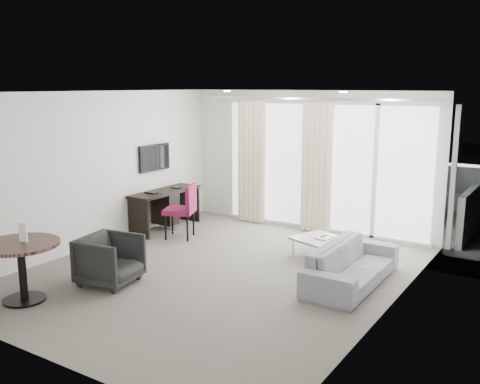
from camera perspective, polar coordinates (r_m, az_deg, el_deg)
The scene contains 27 objects.
floor at distance 7.92m, azimuth -2.37°, elevation -8.56°, with size 5.00×6.00×0.00m, color #645F56.
ceiling at distance 7.45m, azimuth -2.53°, elevation 10.61°, with size 5.00×6.00×0.00m, color white.
wall_left at distance 9.22m, azimuth -15.29°, elevation 2.25°, with size 0.00×6.00×2.60m, color silver.
wall_right at distance 6.50m, azimuth 15.93°, elevation -1.49°, with size 0.00×6.00×2.60m, color silver.
wall_front at distance 5.46m, azimuth -20.85°, elevation -4.21°, with size 5.00×0.00×2.60m, color silver.
window_panel at distance 10.02m, azimuth 8.83°, elevation 2.64°, with size 4.00×0.02×2.38m, color white, non-canonical shape.
window_frame at distance 10.01m, azimuth 8.80°, elevation 2.63°, with size 4.10×0.06×2.44m, color white, non-canonical shape.
curtain_left at distance 10.54m, azimuth 1.23°, elevation 3.20°, with size 0.60×0.20×2.38m, color beige, non-canonical shape.
curtain_right at distance 9.90m, azimuth 8.18°, elevation 2.55°, with size 0.60×0.20×2.38m, color beige, non-canonical shape.
curtain_track at distance 9.89m, azimuth 7.05°, elevation 9.85°, with size 4.80×0.04×0.04m, color #B2B2B7, non-canonical shape.
downlight_a at distance 9.27m, azimuth -1.38°, elevation 10.70°, with size 0.12×0.12×0.02m, color #FFE0B2.
downlight_b at distance 8.29m, azimuth 10.96°, elevation 10.42°, with size 0.12×0.12×0.02m, color #FFE0B2.
desk at distance 10.24m, azimuth -7.95°, elevation -1.88°, with size 0.49×1.58×0.74m, color black, non-canonical shape.
tv at distance 10.20m, azimuth -9.10°, elevation 3.63°, with size 0.05×0.80×0.50m, color black, non-canonical shape.
desk_chair at distance 9.57m, azimuth -6.48°, elevation -2.05°, with size 0.53×0.50×0.98m, color maroon, non-canonical shape.
round_table at distance 7.33m, azimuth -22.19°, elevation -7.90°, with size 0.96×0.96×0.77m, color #352018, non-canonical shape.
menu_card at distance 7.26m, azimuth -22.03°, elevation -5.30°, with size 0.13×0.02×0.24m, color white, non-canonical shape.
tub_armchair at distance 7.59m, azimuth -13.72°, elevation -7.05°, with size 0.73×0.75×0.68m, color black.
coffee_table at distance 8.62m, azimuth 8.42°, elevation -5.89°, with size 0.70×0.70×0.32m, color gray, non-canonical shape.
remote at distance 8.62m, azimuth 8.89°, elevation -4.50°, with size 0.05×0.17×0.02m, color black, non-canonical shape.
magazine at distance 8.58m, azimuth 8.95°, elevation -4.59°, with size 0.24×0.31×0.02m, color gray, non-canonical shape.
sofa at distance 7.55m, azimuth 11.85°, elevation -7.58°, with size 1.91×0.75×0.56m, color gray.
terrace_slab at distance 11.65m, azimuth 11.67°, elevation -2.57°, with size 5.60×3.00×0.12m, color #4D4D50.
rattan_chair_a at distance 11.66m, azimuth 15.75°, elevation -0.57°, with size 0.51×0.51×0.75m, color #4E3324, non-canonical shape.
rattan_chair_b at distance 11.23m, azimuth 19.13°, elevation -1.29°, with size 0.49×0.49×0.72m, color #4E3324, non-canonical shape.
rattan_table at distance 11.30m, azimuth 15.18°, elevation -1.53°, with size 0.50×0.50×0.50m, color #4E3324, non-canonical shape.
balustrade at distance 12.87m, azimuth 14.09°, elevation 1.19°, with size 5.50×0.06×1.05m, color #B2B2B7, non-canonical shape.
Camera 1 is at (4.28, -6.09, 2.70)m, focal length 40.00 mm.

